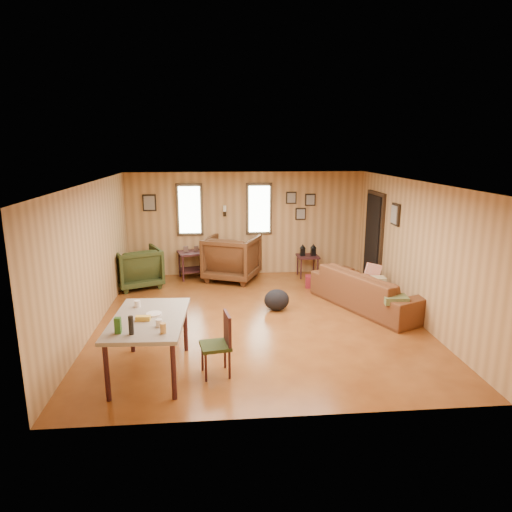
{
  "coord_description": "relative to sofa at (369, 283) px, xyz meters",
  "views": [
    {
      "loc": [
        -0.7,
        -7.53,
        2.98
      ],
      "look_at": [
        0.0,
        0.4,
        1.05
      ],
      "focal_mm": 32.0,
      "sensor_mm": 36.0,
      "label": 1
    }
  ],
  "objects": [
    {
      "name": "end_table",
      "position": [
        -3.41,
        2.28,
        -0.05
      ],
      "size": [
        0.71,
        0.68,
        0.76
      ],
      "rotation": [
        0.0,
        0.0,
        0.25
      ],
      "color": "#3B1A1D",
      "rests_on": "ground"
    },
    {
      "name": "dining_table",
      "position": [
        -3.74,
        -2.25,
        0.25
      ],
      "size": [
        1.0,
        1.59,
        1.02
      ],
      "rotation": [
        0.0,
        0.0,
        -0.04
      ],
      "color": "gray",
      "rests_on": "ground"
    },
    {
      "name": "recliner_brown",
      "position": [
        -2.49,
        2.07,
        0.09
      ],
      "size": [
        1.4,
        1.36,
        1.12
      ],
      "primitive_type": "imported",
      "rotation": [
        0.0,
        0.0,
        2.75
      ],
      "color": "#4D2D17",
      "rests_on": "ground"
    },
    {
      "name": "cooler",
      "position": [
        -0.77,
        1.34,
        -0.35
      ],
      "size": [
        0.38,
        0.3,
        0.25
      ],
      "rotation": [
        0.0,
        0.0,
        -0.16
      ],
      "color": "maroon",
      "rests_on": "ground"
    },
    {
      "name": "sofa_pillows",
      "position": [
        0.17,
        -0.29,
        0.03
      ],
      "size": [
        0.5,
        1.68,
        0.35
      ],
      "rotation": [
        0.0,
        0.0,
        -0.09
      ],
      "color": "#556035",
      "rests_on": "sofa"
    },
    {
      "name": "recliner_green",
      "position": [
        -4.55,
        1.71,
        0.0
      ],
      "size": [
        1.19,
        1.16,
        0.95
      ],
      "primitive_type": "imported",
      "rotation": [
        0.0,
        0.0,
        -2.73
      ],
      "color": "#2C3719",
      "rests_on": "ground"
    },
    {
      "name": "side_table",
      "position": [
        -0.73,
        2.17,
        0.06
      ],
      "size": [
        0.5,
        0.5,
        0.78
      ],
      "rotation": [
        0.0,
        0.0,
        0.02
      ],
      "color": "#3B1A1D",
      "rests_on": "ground"
    },
    {
      "name": "room",
      "position": [
        -1.96,
        -0.14,
        0.73
      ],
      "size": [
        5.54,
        6.04,
        2.44
      ],
      "color": "brown",
      "rests_on": "ground"
    },
    {
      "name": "sofa",
      "position": [
        0.0,
        0.0,
        0.0
      ],
      "size": [
        1.64,
        2.49,
        0.94
      ],
      "primitive_type": "imported",
      "rotation": [
        0.0,
        0.0,
        2.0
      ],
      "color": "brown",
      "rests_on": "ground"
    },
    {
      "name": "backpack",
      "position": [
        -1.75,
        -0.0,
        -0.27
      ],
      "size": [
        0.57,
        0.51,
        0.4
      ],
      "rotation": [
        0.0,
        0.0,
        -0.42
      ],
      "color": "black",
      "rests_on": "ground"
    },
    {
      "name": "dining_chair",
      "position": [
        -2.81,
        -2.35,
        0.01
      ],
      "size": [
        0.44,
        0.44,
        0.85
      ],
      "rotation": [
        0.0,
        0.0,
        0.17
      ],
      "color": "#2C3719",
      "rests_on": "ground"
    }
  ]
}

